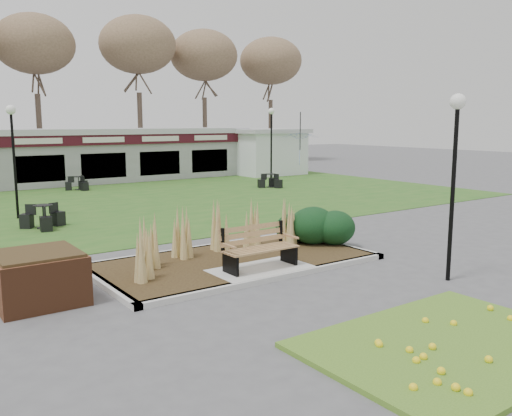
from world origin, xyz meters
TOP-DOWN VIEW (x-y plane):
  - ground at (0.00, 0.00)m, footprint 100.00×100.00m
  - lawn at (0.00, 12.00)m, footprint 34.00×16.00m
  - flower_bed at (0.00, -4.60)m, footprint 4.20×3.00m
  - planting_bed at (1.27, 1.35)m, footprint 6.75×3.40m
  - park_bench at (0.00, 0.25)m, footprint 1.70×0.66m
  - brick_planter at (-4.40, 1.00)m, footprint 1.50×1.50m
  - food_pavilion at (0.00, 19.96)m, footprint 24.60×3.40m
  - service_hut at (13.50, 18.00)m, footprint 4.40×3.40m
  - lamp_post_near_right at (2.92, -2.49)m, footprint 0.32×0.32m
  - lamp_post_mid_right at (-2.77, 10.41)m, footprint 0.32×0.32m
  - lamp_post_far_right at (10.93, 14.27)m, footprint 0.33×0.33m
  - bistro_set_b at (-2.51, 8.10)m, footprint 1.36×1.26m
  - bistro_set_c at (9.54, 12.47)m, footprint 1.24×1.23m
  - bistro_set_d at (1.37, 17.00)m, footprint 1.18×1.18m
  - patio_umbrella at (13.89, 15.40)m, footprint 2.64×2.67m

SIDE VIEW (x-z plane):
  - ground at x=0.00m, z-range 0.00..0.00m
  - lawn at x=0.00m, z-range 0.00..0.02m
  - flower_bed at x=0.00m, z-range -0.01..0.15m
  - bistro_set_d at x=1.37m, z-range -0.09..0.56m
  - bistro_set_c at x=9.54m, z-range -0.09..0.58m
  - bistro_set_b at x=-2.51m, z-range -0.10..0.63m
  - planting_bed at x=1.27m, z-range -0.27..1.00m
  - brick_planter at x=-4.40m, z-range 0.00..0.95m
  - park_bench at x=0.00m, z-range 0.12..1.05m
  - service_hut at x=13.50m, z-range 0.04..2.86m
  - food_pavilion at x=0.00m, z-range 0.03..2.93m
  - patio_umbrella at x=13.89m, z-range 0.37..3.08m
  - lamp_post_mid_right at x=-2.77m, z-range 0.87..4.69m
  - lamp_post_near_right at x=2.92m, z-range 0.88..4.70m
  - lamp_post_far_right at x=10.93m, z-range 0.91..4.90m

